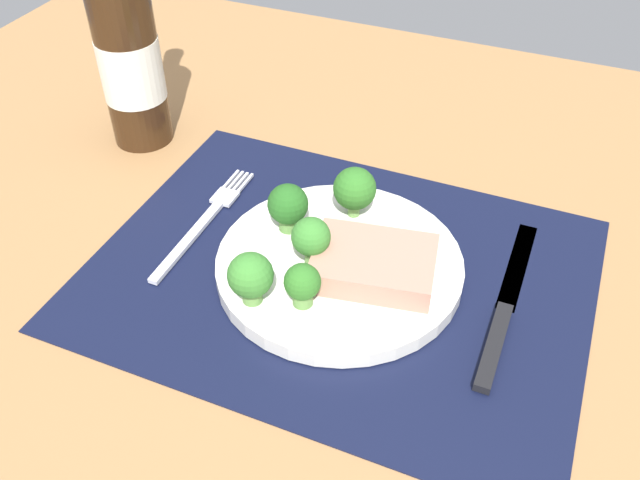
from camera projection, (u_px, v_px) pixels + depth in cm
name	position (u px, v px, depth cm)	size (l,w,h in cm)	color
ground_plane	(339.00, 284.00, 67.37)	(140.00, 110.00, 3.00)	#996D42
placemat	(339.00, 272.00, 66.28)	(47.10, 35.95, 0.30)	black
plate	(339.00, 265.00, 65.65)	(23.66, 23.66, 1.60)	silver
steak	(374.00, 263.00, 62.88)	(11.16, 8.18, 2.42)	tan
broccoli_near_fork	(251.00, 276.00, 59.15)	(4.10, 4.10, 5.13)	#5B8942
broccoli_front_edge	(355.00, 189.00, 68.08)	(4.35, 4.35, 5.47)	#6B994C
broccoli_back_left	(311.00, 238.00, 62.54)	(3.67, 3.67, 5.19)	#6B994C
broccoli_near_steak	(288.00, 205.00, 66.58)	(4.04, 4.04, 5.12)	#5B8942
broccoli_center	(302.00, 284.00, 59.18)	(3.28, 3.28, 4.30)	#5B8942
fork	(205.00, 221.00, 71.53)	(2.40, 19.20, 0.50)	silver
knife	(504.00, 311.00, 61.79)	(1.80, 23.00, 0.80)	black
wine_bottle	(129.00, 57.00, 77.43)	(7.18, 7.18, 30.15)	#331E0F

